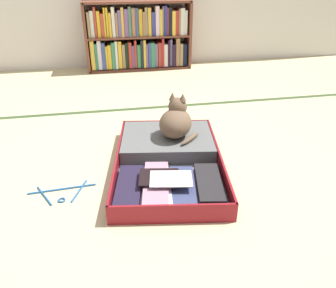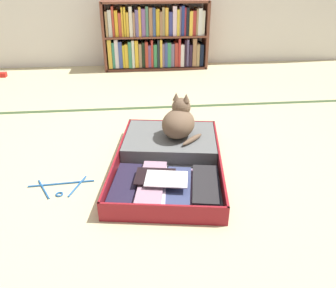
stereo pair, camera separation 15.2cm
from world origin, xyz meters
TOP-DOWN VIEW (x-y plane):
  - ground_plane at (0.00, 0.00)m, footprint 10.00×10.00m
  - tatami_border at (0.00, 0.94)m, footprint 4.80×0.05m
  - bookshelf at (0.17, 2.24)m, footprint 1.22×0.28m
  - open_suitcase at (0.10, 0.00)m, footprint 0.76×1.06m
  - black_cat at (0.19, 0.16)m, footprint 0.31×0.33m
  - clothes_hanger at (-0.53, -0.20)m, footprint 0.36×0.20m

SIDE VIEW (x-z plane):
  - ground_plane at x=0.00m, z-range 0.00..0.00m
  - tatami_border at x=0.00m, z-range 0.00..0.00m
  - clothes_hanger at x=-0.53m, z-range 0.00..0.01m
  - open_suitcase at x=0.10m, z-range -0.01..0.10m
  - black_cat at x=0.19m, z-range 0.07..0.35m
  - bookshelf at x=0.17m, z-range -0.02..0.74m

